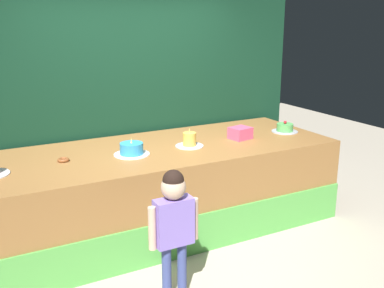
{
  "coord_description": "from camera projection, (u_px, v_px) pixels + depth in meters",
  "views": [
    {
      "loc": [
        -1.79,
        -3.43,
        2.21
      ],
      "look_at": [
        0.26,
        0.42,
        0.99
      ],
      "focal_mm": 41.76,
      "sensor_mm": 36.0,
      "label": 1
    }
  ],
  "objects": [
    {
      "name": "child_figure",
      "position": [
        174.0,
        218.0,
        3.48
      ],
      "size": [
        0.43,
        0.2,
        1.11
      ],
      "color": "#3F4C8C",
      "rests_on": "ground_plane"
    },
    {
      "name": "cake_center_left",
      "position": [
        132.0,
        149.0,
        4.42
      ],
      "size": [
        0.36,
        0.36,
        0.18
      ],
      "color": "white",
      "rests_on": "stage_platform"
    },
    {
      "name": "pink_box",
      "position": [
        240.0,
        133.0,
        5.01
      ],
      "size": [
        0.26,
        0.23,
        0.13
      ],
      "primitive_type": "cube",
      "rotation": [
        0.0,
        0.0,
        0.2
      ],
      "color": "#F2547F",
      "rests_on": "stage_platform"
    },
    {
      "name": "curtain_backdrop",
      "position": [
        130.0,
        99.0,
        5.24
      ],
      "size": [
        4.42,
        0.08,
        2.61
      ],
      "primitive_type": "cube",
      "color": "#113823",
      "rests_on": "ground_plane"
    },
    {
      "name": "donut",
      "position": [
        63.0,
        160.0,
        4.23
      ],
      "size": [
        0.11,
        0.11,
        0.03
      ],
      "primitive_type": "torus",
      "color": "brown",
      "rests_on": "stage_platform"
    },
    {
      "name": "stage_platform",
      "position": [
        159.0,
        189.0,
        4.79
      ],
      "size": [
        3.82,
        1.41,
        0.91
      ],
      "color": "#9E6B38",
      "rests_on": "ground_plane"
    },
    {
      "name": "ground_plane",
      "position": [
        188.0,
        255.0,
        4.33
      ],
      "size": [
        12.0,
        12.0,
        0.0
      ],
      "primitive_type": "plane",
      "color": "#BCB29E"
    },
    {
      "name": "cake_far_right",
      "position": [
        285.0,
        128.0,
        5.32
      ],
      "size": [
        0.31,
        0.31,
        0.14
      ],
      "color": "silver",
      "rests_on": "stage_platform"
    },
    {
      "name": "cake_center_right",
      "position": [
        189.0,
        141.0,
        4.72
      ],
      "size": [
        0.3,
        0.3,
        0.2
      ],
      "color": "silver",
      "rests_on": "stage_platform"
    }
  ]
}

